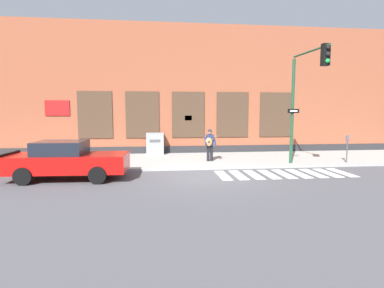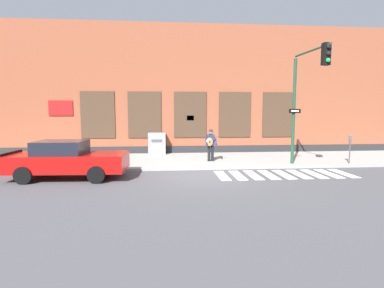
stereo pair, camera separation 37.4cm
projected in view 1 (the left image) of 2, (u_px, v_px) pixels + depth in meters
ground_plane at (204, 176)px, 12.47m from camera, size 160.00×160.00×0.00m
sidewalk at (193, 160)px, 16.33m from camera, size 28.00×5.10×0.12m
building_backdrop at (185, 92)px, 20.40m from camera, size 28.00×4.06×8.03m
crosswalk at (284, 174)px, 12.93m from camera, size 5.78×1.90×0.01m
red_car at (67, 160)px, 11.84m from camera, size 4.67×2.12×1.53m
busker at (210, 143)px, 15.53m from camera, size 0.71×0.53×1.65m
traffic_light at (305, 88)px, 13.65m from camera, size 0.63×2.80×5.30m
parking_meter at (347, 144)px, 15.04m from camera, size 0.13×0.11×1.44m
utility_box at (155, 144)px, 18.09m from camera, size 1.04×0.69×1.30m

